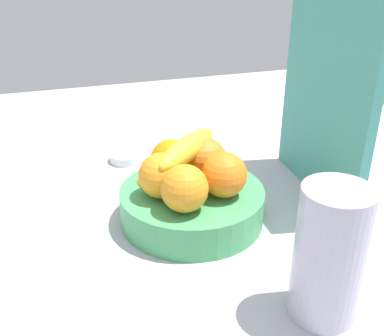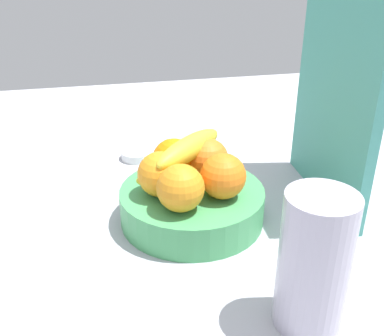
# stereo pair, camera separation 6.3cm
# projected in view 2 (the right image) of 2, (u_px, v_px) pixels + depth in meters

# --- Properties ---
(ground_plane) EXTENTS (1.80, 1.40, 0.03)m
(ground_plane) POSITION_uv_depth(u_px,v_px,m) (208.00, 237.00, 0.76)
(ground_plane) COLOR #ADAFB9
(fruit_bowl) EXTENTS (0.24, 0.24, 0.06)m
(fruit_bowl) POSITION_uv_depth(u_px,v_px,m) (192.00, 205.00, 0.77)
(fruit_bowl) COLOR #46A05E
(fruit_bowl) RESTS_ON ground_plane
(orange_front_left) EXTENTS (0.07, 0.07, 0.07)m
(orange_front_left) POSITION_uv_depth(u_px,v_px,m) (223.00, 176.00, 0.72)
(orange_front_left) COLOR orange
(orange_front_left) RESTS_ON fruit_bowl
(orange_front_right) EXTENTS (0.07, 0.07, 0.07)m
(orange_front_right) POSITION_uv_depth(u_px,v_px,m) (207.00, 160.00, 0.78)
(orange_front_right) COLOR orange
(orange_front_right) RESTS_ON fruit_bowl
(orange_center) EXTENTS (0.07, 0.07, 0.07)m
(orange_center) POSITION_uv_depth(u_px,v_px,m) (174.00, 160.00, 0.77)
(orange_center) COLOR orange
(orange_center) RESTS_ON fruit_bowl
(orange_back_left) EXTENTS (0.07, 0.07, 0.07)m
(orange_back_left) POSITION_uv_depth(u_px,v_px,m) (160.00, 174.00, 0.73)
(orange_back_left) COLOR orange
(orange_back_left) RESTS_ON fruit_bowl
(orange_back_right) EXTENTS (0.07, 0.07, 0.07)m
(orange_back_right) POSITION_uv_depth(u_px,v_px,m) (181.00, 188.00, 0.69)
(orange_back_right) COLOR orange
(orange_back_right) RESTS_ON fruit_bowl
(banana_bunch) EXTENTS (0.15, 0.18, 0.08)m
(banana_bunch) POSITION_uv_depth(u_px,v_px,m) (185.00, 160.00, 0.76)
(banana_bunch) COLOR yellow
(banana_bunch) RESTS_ON fruit_bowl
(cutting_board) EXTENTS (0.28, 0.03, 0.36)m
(cutting_board) POSITION_uv_depth(u_px,v_px,m) (334.00, 103.00, 0.78)
(cutting_board) COLOR teal
(cutting_board) RESTS_ON ground_plane
(thermos_tumbler) EXTENTS (0.08, 0.08, 0.18)m
(thermos_tumbler) POSITION_uv_depth(u_px,v_px,m) (314.00, 262.00, 0.53)
(thermos_tumbler) COLOR #B5B0C4
(thermos_tumbler) RESTS_ON ground_plane
(jar_lid) EXTENTS (0.07, 0.07, 0.02)m
(jar_lid) POSITION_uv_depth(u_px,v_px,m) (137.00, 155.00, 1.00)
(jar_lid) COLOR white
(jar_lid) RESTS_ON ground_plane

